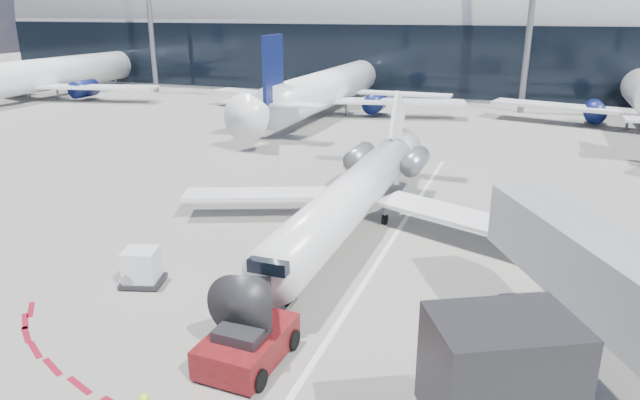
% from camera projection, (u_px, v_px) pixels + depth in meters
% --- Properties ---
extents(ground, '(260.00, 260.00, 0.00)m').
position_uv_depth(ground, '(366.00, 281.00, 25.04)').
color(ground, slate).
rests_on(ground, ground).
extents(apron_centerline, '(0.25, 40.00, 0.01)m').
position_uv_depth(apron_centerline, '(377.00, 263.00, 26.82)').
color(apron_centerline, silver).
rests_on(apron_centerline, ground).
extents(terminal_building, '(150.00, 24.15, 24.00)m').
position_uv_depth(terminal_building, '(493.00, 31.00, 80.17)').
color(terminal_building, '#939698').
rests_on(terminal_building, ground).
extents(jet_bridge, '(10.03, 15.20, 4.90)m').
position_uv_depth(jet_bridge, '(638.00, 284.00, 18.20)').
color(jet_bridge, '#919299').
rests_on(jet_bridge, ground).
extents(light_mast_west, '(0.70, 0.70, 25.00)m').
position_uv_depth(light_mast_west, '(149.00, 1.00, 78.52)').
color(light_mast_west, slate).
rests_on(light_mast_west, ground).
extents(regional_jet, '(20.50, 25.28, 6.33)m').
position_uv_depth(regional_jet, '(356.00, 192.00, 30.38)').
color(regional_jet, white).
rests_on(regional_jet, ground).
extents(pushback_tug, '(2.58, 5.77, 1.49)m').
position_uv_depth(pushback_tug, '(247.00, 344.00, 19.13)').
color(pushback_tug, '#4E0B0B').
rests_on(pushback_tug, ground).
extents(uld_container, '(2.08, 1.91, 1.62)m').
position_uv_depth(uld_container, '(142.00, 267.00, 24.49)').
color(uld_container, black).
rests_on(uld_container, ground).
extents(safety_cone_left, '(0.35, 0.35, 0.49)m').
position_uv_depth(safety_cone_left, '(139.00, 266.00, 25.95)').
color(safety_cone_left, orange).
rests_on(safety_cone_left, ground).
extents(bg_airliner_0, '(37.86, 40.09, 12.25)m').
position_uv_depth(bg_airliner_0, '(44.00, 51.00, 75.01)').
color(bg_airliner_0, white).
rests_on(bg_airliner_0, ground).
extents(bg_airliner_1, '(35.83, 37.94, 11.59)m').
position_uv_depth(bg_airliner_1, '(330.00, 61.00, 64.02)').
color(bg_airliner_1, white).
rests_on(bg_airliner_1, ground).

